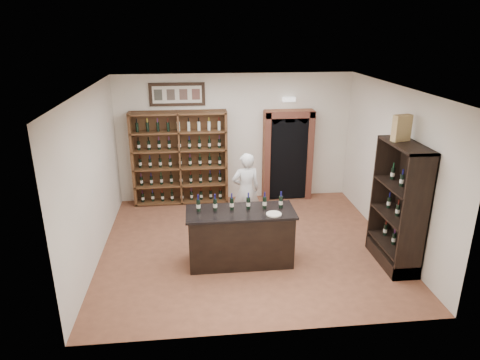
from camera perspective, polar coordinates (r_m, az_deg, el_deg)
name	(u,v)px	position (r m, az deg, el deg)	size (l,w,h in m)	color
floor	(247,245)	(8.38, 0.99, -8.67)	(5.50, 5.50, 0.00)	brown
ceiling	(248,89)	(7.42, 1.14, 12.09)	(5.50, 5.50, 0.00)	white
wall_back	(235,138)	(10.16, -0.70, 5.62)	(5.50, 0.04, 3.00)	silver
wall_left	(93,177)	(7.93, -19.07, 0.33)	(0.04, 5.00, 3.00)	silver
wall_right	(393,167)	(8.55, 19.68, 1.65)	(0.04, 5.00, 3.00)	silver
wine_shelf	(180,158)	(10.07, -7.99, 2.93)	(2.20, 0.38, 2.20)	#523A1C
framed_picture	(177,94)	(9.88, -8.38, 11.23)	(1.25, 0.04, 0.52)	black
arched_doorway	(288,153)	(10.28, 6.37, 3.58)	(1.17, 0.35, 2.17)	black
emergency_light	(289,99)	(10.09, 6.53, 10.62)	(0.30, 0.10, 0.10)	white
tasting_counter	(241,237)	(7.60, 0.07, -7.64)	(1.88, 0.78, 1.00)	black
counter_bottle_0	(198,205)	(7.38, -5.58, -3.36)	(0.07, 0.07, 0.30)	black
counter_bottle_1	(215,204)	(7.38, -3.34, -3.27)	(0.07, 0.07, 0.30)	black
counter_bottle_2	(232,204)	(7.40, -1.11, -3.18)	(0.07, 0.07, 0.30)	black
counter_bottle_3	(248,203)	(7.43, 1.11, -3.09)	(0.07, 0.07, 0.30)	black
counter_bottle_4	(265,202)	(7.47, 3.30, -2.99)	(0.07, 0.07, 0.30)	black
counter_bottle_5	(281,202)	(7.52, 5.47, -2.89)	(0.07, 0.07, 0.30)	black
side_cabinet	(398,224)	(7.97, 20.29, -5.54)	(0.48, 1.20, 2.20)	black
shopkeeper	(246,190)	(8.82, 0.79, -1.40)	(0.58, 0.38, 1.60)	silver
plate	(274,214)	(7.26, 4.53, -4.55)	(0.26, 0.26, 0.02)	beige
wine_crate	(402,128)	(7.58, 20.75, 6.51)	(0.31, 0.13, 0.44)	tan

